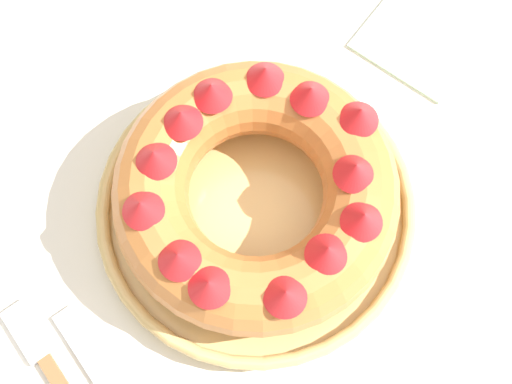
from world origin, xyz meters
The scene contains 5 objects.
ground_plane centered at (0.00, 0.00, 0.00)m, with size 8.00×8.00×0.00m, color brown.
dining_table centered at (0.00, 0.00, 0.65)m, with size 1.52×1.29×0.72m.
serving_dish centered at (0.03, 0.02, 0.73)m, with size 0.29×0.29×0.03m.
bundt_cake centered at (0.03, 0.02, 0.78)m, with size 0.25×0.25×0.08m.
napkin centered at (0.30, 0.08, 0.72)m, with size 0.16×0.11×0.00m, color #B2D1B7.
Camera 1 is at (-0.10, -0.15, 1.35)m, focal length 50.00 mm.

